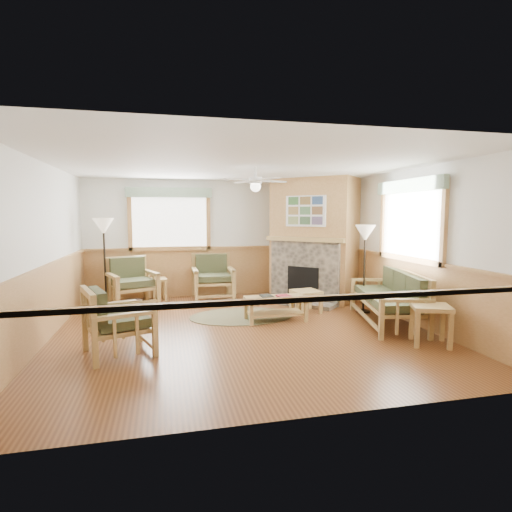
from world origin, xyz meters
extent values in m
cube|color=brown|center=(0.00, 0.00, -0.01)|extent=(6.00, 6.00, 0.01)
cube|color=white|center=(0.00, 0.00, 2.70)|extent=(6.00, 6.00, 0.01)
cube|color=white|center=(0.00, 3.00, 1.35)|extent=(6.00, 0.02, 2.70)
cube|color=white|center=(0.00, -3.00, 1.35)|extent=(6.00, 0.02, 2.70)
cube|color=white|center=(-3.00, 0.00, 1.35)|extent=(0.02, 6.00, 2.70)
cube|color=white|center=(3.00, 0.00, 1.35)|extent=(0.02, 6.00, 2.70)
cylinder|color=brown|center=(0.16, 0.84, 0.01)|extent=(2.03, 2.03, 0.01)
cube|color=maroon|center=(0.84, 0.36, 0.46)|extent=(0.26, 0.33, 0.03)
cube|color=black|center=(0.54, 0.48, 0.45)|extent=(0.21, 0.28, 0.03)
camera|label=1|loc=(-1.22, -6.38, 1.90)|focal=28.00mm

